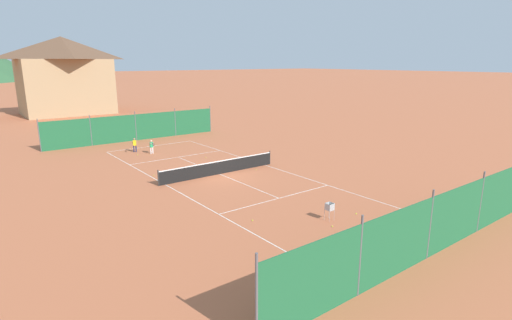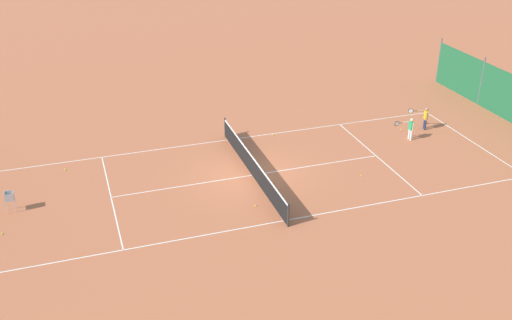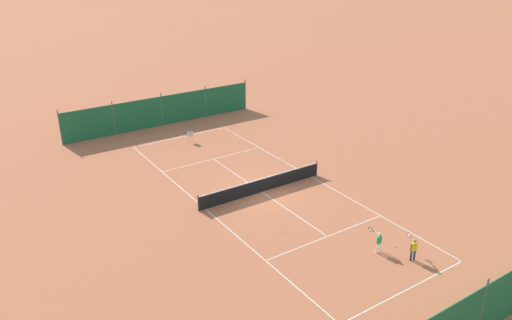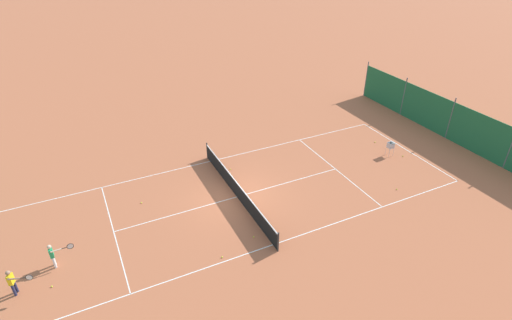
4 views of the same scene
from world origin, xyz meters
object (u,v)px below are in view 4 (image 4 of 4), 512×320
Objects in this scene: tennis_net at (237,189)px; tennis_ball_by_net_right at (230,169)px; player_near_baseline at (12,281)px; tennis_ball_service_box at (375,142)px; player_far_baseline at (53,254)px; ball_hopper at (391,146)px; tennis_ball_near_corner at (397,189)px; tennis_ball_mid_court at (254,237)px; tennis_ball_far_corner at (403,156)px; tennis_ball_by_net_left at (222,257)px; tennis_ball_alley_right at (142,203)px; tennis_ball_alley_left at (52,286)px.

tennis_net is 139.09× the size of tennis_ball_by_net_right.
tennis_ball_service_box is (3.67, -21.13, -0.69)m from player_near_baseline.
player_far_baseline is 10.43m from tennis_ball_by_net_right.
ball_hopper reaches higher than tennis_ball_by_net_right.
tennis_ball_near_corner is 8.75m from tennis_ball_mid_court.
tennis_ball_far_corner is (-3.32, -10.35, 0.00)m from tennis_ball_by_net_right.
tennis_ball_far_corner is at bearing -76.68° from tennis_ball_by_net_left.
player_far_baseline is at bearing 124.08° from tennis_ball_alley_right.
tennis_ball_by_net_left is (-3.19, 13.48, 0.00)m from tennis_ball_far_corner.
tennis_ball_service_box is (4.80, -2.55, 0.00)m from tennis_ball_near_corner.
tennis_ball_mid_court is at bearing -104.09° from player_far_baseline.
tennis_ball_alley_right is at bearing 81.65° from tennis_ball_far_corner.
ball_hopper is (3.12, -2.23, 0.62)m from tennis_ball_near_corner.
tennis_ball_alley_right is 1.00× the size of tennis_ball_by_net_left.
ball_hopper reaches higher than tennis_ball_far_corner.
tennis_ball_alley_right is (3.79, -5.69, -0.69)m from player_near_baseline.
tennis_ball_near_corner is at bearing -111.67° from tennis_net.
player_near_baseline is at bearing 122.44° from player_far_baseline.
tennis_ball_alley_right is 1.00× the size of tennis_ball_near_corner.
tennis_ball_alley_left is at bearing 77.66° from tennis_ball_by_net_left.
ball_hopper is at bearing -106.14° from tennis_ball_by_net_right.
player_near_baseline is 18.67× the size of tennis_ball_near_corner.
player_near_baseline is at bearing 77.85° from tennis_ball_by_net_left.
player_near_baseline is at bearing 93.90° from tennis_ball_far_corner.
player_near_baseline is (-2.12, 10.41, 0.22)m from tennis_net.
player_near_baseline is 18.67× the size of tennis_ball_by_net_left.
tennis_ball_service_box is 1.00× the size of tennis_ball_mid_court.
tennis_ball_alley_left is at bearing 116.87° from tennis_ball_by_net_right.
tennis_ball_alley_right is at bearing 70.51° from tennis_net.
tennis_ball_mid_court is 1.90m from tennis_ball_by_net_left.
tennis_ball_by_net_left is at bearing 93.22° from tennis_ball_near_corner.
tennis_ball_by_net_right is at bearing -66.76° from player_near_baseline.
tennis_ball_alley_right is at bearing 100.36° from tennis_ball_by_net_right.
tennis_ball_mid_court is 0.07× the size of ball_hopper.
tennis_ball_by_net_right is 1.00× the size of tennis_ball_service_box.
tennis_ball_near_corner and tennis_ball_alley_left have the same top height.
player_near_baseline is 1.04× the size of player_far_baseline.
tennis_ball_near_corner is at bearing -92.94° from tennis_ball_alley_left.
tennis_ball_alley_right is 1.00× the size of tennis_ball_mid_court.
tennis_ball_near_corner is at bearing 131.71° from tennis_ball_far_corner.
tennis_ball_near_corner is (-3.25, -8.17, -0.47)m from tennis_net.
tennis_ball_by_net_right is at bearing -15.37° from tennis_net.
tennis_ball_by_net_right is 7.22m from tennis_ball_by_net_left.
tennis_net is at bearing -82.48° from player_far_baseline.
tennis_ball_service_box is at bearing -96.34° from tennis_ball_by_net_right.
tennis_ball_service_box is at bearing -10.75° from ball_hopper.
ball_hopper is (1.05, -19.33, -0.04)m from player_far_baseline.
tennis_ball_service_box is (1.56, -10.72, -0.47)m from tennis_net.
ball_hopper is (3.15, -10.98, 0.62)m from tennis_ball_mid_court.
tennis_ball_alley_left is at bearing 168.13° from player_far_baseline.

